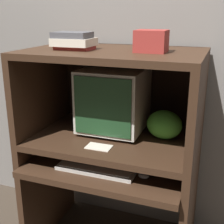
{
  "coord_description": "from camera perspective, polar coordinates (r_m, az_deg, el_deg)",
  "views": [
    {
      "loc": [
        0.59,
        -1.32,
        1.5
      ],
      "look_at": [
        -0.01,
        0.33,
        0.94
      ],
      "focal_mm": 50.0,
      "sensor_mm": 36.0,
      "label": 1
    }
  ],
  "objects": [
    {
      "name": "keyboard",
      "position": [
        1.77,
        -2.87,
        -10.27
      ],
      "size": [
        0.45,
        0.15,
        0.03
      ],
      "color": "beige",
      "rests_on": "desk_base"
    },
    {
      "name": "storage_box",
      "position": [
        1.67,
        7.2,
        12.73
      ],
      "size": [
        0.16,
        0.14,
        0.11
      ],
      "color": "maroon",
      "rests_on": "hutch_upper"
    },
    {
      "name": "wall_back",
      "position": [
        2.13,
        3.91,
        12.34
      ],
      "size": [
        6.0,
        0.06,
        2.6
      ],
      "color": "gray",
      "rests_on": "ground_plane"
    },
    {
      "name": "snack_bag",
      "position": [
        1.85,
        9.56,
        -2.3
      ],
      "size": [
        0.21,
        0.16,
        0.17
      ],
      "color": "green",
      "rests_on": "desk_monitor_shelf"
    },
    {
      "name": "book_stack",
      "position": [
        1.79,
        -7.03,
        12.78
      ],
      "size": [
        0.22,
        0.17,
        0.1
      ],
      "color": "maroon",
      "rests_on": "hutch_upper"
    },
    {
      "name": "desk_base",
      "position": [
        2.02,
        -0.29,
        -14.9
      ],
      "size": [
        1.0,
        0.71,
        0.65
      ],
      "color": "#382316",
      "rests_on": "ground_plane"
    },
    {
      "name": "desk_monitor_shelf",
      "position": [
        1.9,
        0.25,
        -5.19
      ],
      "size": [
        1.0,
        0.66,
        0.13
      ],
      "color": "#382316",
      "rests_on": "desk_base"
    },
    {
      "name": "hutch_upper",
      "position": [
        1.81,
        0.62,
        6.34
      ],
      "size": [
        1.0,
        0.66,
        0.51
      ],
      "color": "#382316",
      "rests_on": "desk_monitor_shelf"
    },
    {
      "name": "paper_card",
      "position": [
        1.73,
        -2.43,
        -6.4
      ],
      "size": [
        0.14,
        0.09,
        0.0
      ],
      "color": "beige",
      "rests_on": "desk_monitor_shelf"
    },
    {
      "name": "crt_monitor",
      "position": [
        1.91,
        0.32,
        2.34
      ],
      "size": [
        0.37,
        0.39,
        0.39
      ],
      "color": "beige",
      "rests_on": "desk_monitor_shelf"
    },
    {
      "name": "mouse",
      "position": [
        1.71,
        5.82,
        -11.54
      ],
      "size": [
        0.06,
        0.04,
        0.03
      ],
      "color": "#B7B7B7",
      "rests_on": "desk_base"
    }
  ]
}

